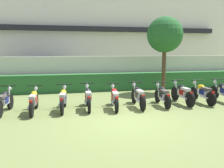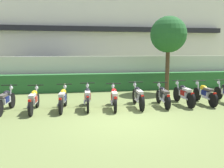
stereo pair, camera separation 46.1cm
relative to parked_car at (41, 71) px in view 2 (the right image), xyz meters
The scene contains 15 objects.
ground 9.72m from the parked_car, 68.19° to the right, with size 60.00×60.00×0.00m, color olive.
building 6.92m from the parked_car, 55.62° to the left, with size 24.78×6.50×7.29m.
compound_wall 4.24m from the parked_car, 32.06° to the right, with size 23.54×0.30×1.92m, color beige.
hedge_row 4.67m from the parked_car, 39.39° to the right, with size 18.83×0.70×0.97m, color #28602D.
parked_car is the anchor object (origin of this frame).
tree_near_inspector 8.45m from the parked_car, 29.82° to the right, with size 1.91×1.91×4.05m.
motorcycle_in_row_1 7.09m from the parked_car, 93.57° to the right, with size 0.60×1.90×0.96m.
motorcycle_in_row_2 7.19m from the parked_car, 85.41° to the right, with size 0.60×1.88×0.94m.
motorcycle_in_row_3 7.29m from the parked_car, 76.98° to the right, with size 0.60×1.87×0.95m.
motorcycle_in_row_4 7.52m from the parked_car, 69.89° to the right, with size 0.60×1.90×0.97m.
motorcycle_in_row_5 8.06m from the parked_car, 63.40° to the right, with size 0.60×1.83×0.94m.
motorcycle_in_row_6 8.48m from the parked_car, 57.09° to the right, with size 0.60×1.96×0.97m.
motorcycle_in_row_7 9.12m from the parked_car, 51.68° to the right, with size 0.60×1.77×0.94m.
motorcycle_in_row_8 9.65m from the parked_car, 46.70° to the right, with size 0.60×1.98×0.98m.
motorcycle_in_row_9 10.34m from the parked_car, 42.96° to the right, with size 0.60×1.90×0.96m.
Camera 2 is at (-1.64, -7.26, 2.28)m, focal length 38.39 mm.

